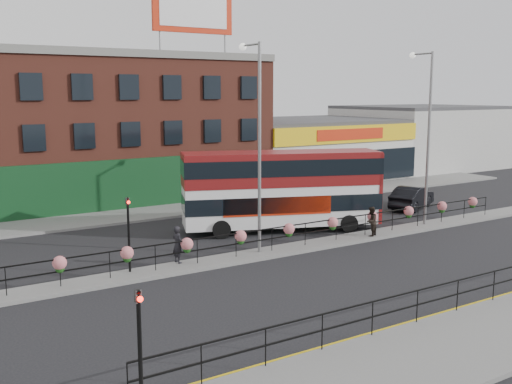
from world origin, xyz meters
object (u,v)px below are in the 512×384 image
car (412,197)px  lamp_column_west (257,129)px  double_decker_bus (282,182)px  pedestrian_b (371,221)px  lamp_column_east (426,123)px  pedestrian_a (178,244)px

car → lamp_column_west: 16.25m
double_decker_bus → pedestrian_b: 5.33m
pedestrian_b → lamp_column_east: 6.89m
double_decker_bus → lamp_column_east: lamp_column_east is taller
car → pedestrian_b: size_ratio=3.08×
lamp_column_east → pedestrian_a: bearing=179.5°
car → lamp_column_west: (-14.86, -4.03, 5.21)m
pedestrian_a → pedestrian_b: size_ratio=1.07×
double_decker_bus → lamp_column_east: 8.86m
car → lamp_column_east: 7.41m
double_decker_bus → lamp_column_west: 6.08m
double_decker_bus → car: (11.00, 0.64, -1.97)m
car → lamp_column_east: lamp_column_east is taller
double_decker_bus → pedestrian_a: size_ratio=6.62×
pedestrian_a → car: bearing=-87.0°
double_decker_bus → pedestrian_a: (-7.93, -3.23, -1.73)m
pedestrian_a → pedestrian_b: pedestrian_a is taller
pedestrian_b → lamp_column_west: size_ratio=0.16×
pedestrian_a → pedestrian_b: bearing=-103.3°
double_decker_bus → lamp_column_east: bearing=-24.0°
lamp_column_east → double_decker_bus: bearing=156.0°
double_decker_bus → car: bearing=3.3°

